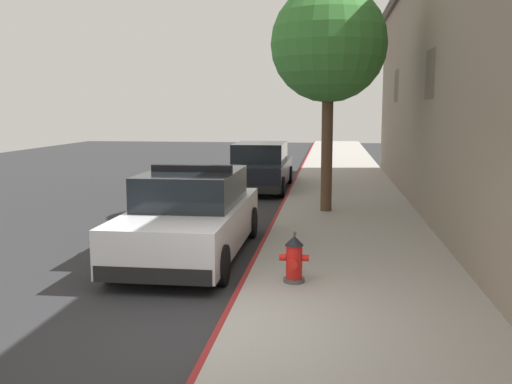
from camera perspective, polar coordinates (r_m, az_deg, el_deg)
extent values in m
cube|color=#2B2B2D|center=(17.75, -10.91, -1.03)|extent=(29.36, 60.00, 0.20)
cube|color=#9E9991|center=(16.84, 8.85, -0.88)|extent=(3.40, 60.00, 0.14)
cube|color=maroon|center=(16.89, 2.94, -0.77)|extent=(0.08, 60.00, 0.14)
cube|color=black|center=(13.75, 16.86, 11.01)|extent=(0.06, 1.30, 1.10)
cube|color=black|center=(20.51, 13.71, 10.09)|extent=(0.06, 1.30, 1.10)
cube|color=white|center=(10.72, -6.36, -3.26)|extent=(1.84, 4.80, 0.76)
cube|color=black|center=(10.75, -6.23, 0.45)|extent=(1.64, 2.50, 0.60)
cube|color=black|center=(8.59, -10.05, -8.01)|extent=(1.76, 0.16, 0.24)
cube|color=black|center=(13.01, -3.91, -2.36)|extent=(1.76, 0.16, 0.24)
cylinder|color=black|center=(12.60, -8.32, -2.78)|extent=(0.22, 0.64, 0.64)
cylinder|color=black|center=(12.25, -0.54, -3.00)|extent=(0.22, 0.64, 0.64)
cylinder|color=black|center=(9.45, -13.91, -6.63)|extent=(0.22, 0.64, 0.64)
cylinder|color=black|center=(8.98, -3.54, -7.18)|extent=(0.22, 0.64, 0.64)
cube|color=black|center=(10.66, -6.32, 2.33)|extent=(1.48, 0.20, 0.12)
cube|color=red|center=(10.75, -8.14, 2.35)|extent=(0.44, 0.18, 0.11)
cube|color=#1E33E0|center=(10.58, -4.48, 2.32)|extent=(0.44, 0.18, 0.11)
cube|color=black|center=(19.50, 0.38, 1.96)|extent=(1.84, 4.80, 0.76)
cube|color=black|center=(19.59, 0.43, 3.98)|extent=(1.64, 2.50, 0.60)
cube|color=black|center=(17.23, -0.57, 0.26)|extent=(1.76, 0.16, 0.24)
cube|color=black|center=(21.84, 1.12, 1.94)|extent=(1.76, 0.16, 0.24)
cylinder|color=black|center=(21.32, -1.36, 1.78)|extent=(0.22, 0.64, 0.64)
cylinder|color=black|center=(21.13, 3.25, 1.72)|extent=(0.22, 0.64, 0.64)
cylinder|color=black|center=(17.99, -3.00, 0.58)|extent=(0.22, 0.64, 0.64)
cylinder|color=black|center=(17.76, 2.46, 0.49)|extent=(0.22, 0.64, 0.64)
cylinder|color=#4C4C51|center=(8.74, 3.75, -8.61)|extent=(0.32, 0.32, 0.06)
cylinder|color=red|center=(8.67, 3.77, -6.84)|extent=(0.24, 0.24, 0.50)
cone|color=black|center=(8.59, 3.79, -4.78)|extent=(0.28, 0.28, 0.14)
cylinder|color=#4C4C51|center=(8.57, 3.79, -4.12)|extent=(0.05, 0.05, 0.06)
cylinder|color=red|center=(8.66, 2.64, -6.42)|extent=(0.10, 0.10, 0.10)
cylinder|color=red|center=(8.64, 4.90, -6.48)|extent=(0.10, 0.10, 0.10)
cylinder|color=red|center=(8.49, 3.69, -7.09)|extent=(0.13, 0.12, 0.13)
cylinder|color=brown|center=(14.59, 6.98, 4.24)|extent=(0.28, 0.28, 3.13)
sphere|color=#387A33|center=(14.64, 7.16, 14.28)|extent=(2.84, 2.84, 2.84)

